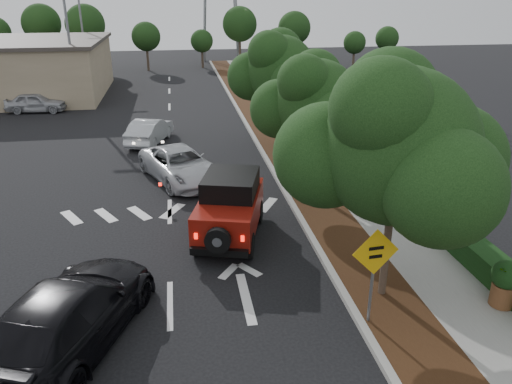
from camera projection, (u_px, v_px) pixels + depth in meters
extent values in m
plane|color=black|center=(170.00, 305.00, 13.01)|extent=(120.00, 120.00, 0.00)
cube|color=#9E9B93|center=(264.00, 154.00, 24.63)|extent=(0.20, 70.00, 0.15)
cube|color=black|center=(283.00, 154.00, 24.79)|extent=(1.80, 70.00, 0.12)
cube|color=gray|center=(320.00, 152.00, 25.07)|extent=(2.00, 70.00, 0.12)
cube|color=black|center=(347.00, 144.00, 25.15)|extent=(0.80, 70.00, 0.80)
cylinder|color=black|center=(214.00, 209.00, 17.67)|extent=(0.49, 0.85, 0.81)
cylinder|color=black|center=(258.00, 212.00, 17.50)|extent=(0.49, 0.85, 0.81)
cylinder|color=black|center=(198.00, 243.00, 15.33)|extent=(0.49, 0.85, 0.81)
cylinder|color=black|center=(249.00, 246.00, 15.17)|extent=(0.49, 0.85, 0.81)
cube|color=maroon|center=(230.00, 211.00, 16.21)|extent=(2.76, 4.08, 1.01)
cube|color=black|center=(231.00, 184.00, 16.17)|extent=(2.16, 2.43, 0.64)
cube|color=maroon|center=(236.00, 197.00, 17.54)|extent=(1.82, 1.44, 0.83)
cube|color=black|center=(219.00, 252.00, 14.59)|extent=(1.71, 0.64, 0.22)
cylinder|color=black|center=(218.00, 241.00, 14.29)|extent=(0.80, 0.42, 0.77)
cube|color=#FF190C|center=(196.00, 236.00, 14.55)|extent=(0.11, 0.07, 0.18)
cube|color=#FF190C|center=(243.00, 239.00, 14.40)|extent=(0.11, 0.07, 0.18)
imported|color=#B6B8BE|center=(180.00, 165.00, 21.27)|extent=(3.96, 5.45, 1.38)
imported|color=black|center=(68.00, 315.00, 11.26)|extent=(4.13, 6.06, 1.63)
imported|color=#B8BAC0|center=(150.00, 131.00, 26.53)|extent=(2.53, 4.24, 1.32)
imported|color=#ACAEB4|center=(36.00, 102.00, 33.26)|extent=(3.92, 1.76, 1.31)
cylinder|color=slate|center=(372.00, 280.00, 11.78)|extent=(0.08, 0.08, 2.28)
cube|color=#F1B20C|center=(376.00, 252.00, 11.46)|extent=(1.17, 0.14, 1.17)
cube|color=black|center=(377.00, 248.00, 11.40)|extent=(0.37, 0.05, 0.08)
cube|color=black|center=(376.00, 257.00, 11.48)|extent=(0.33, 0.04, 0.08)
cylinder|color=brown|center=(503.00, 294.00, 12.69)|extent=(0.62, 0.62, 0.61)
sphere|color=black|center=(507.00, 275.00, 12.47)|extent=(0.76, 0.76, 0.76)
imported|color=black|center=(508.00, 272.00, 12.44)|extent=(0.66, 0.58, 0.71)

